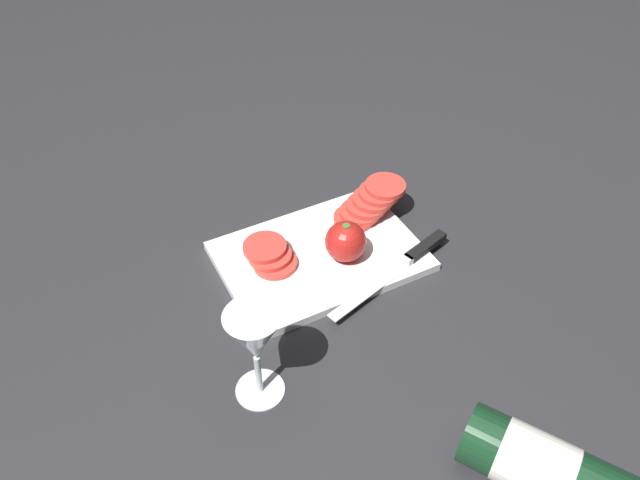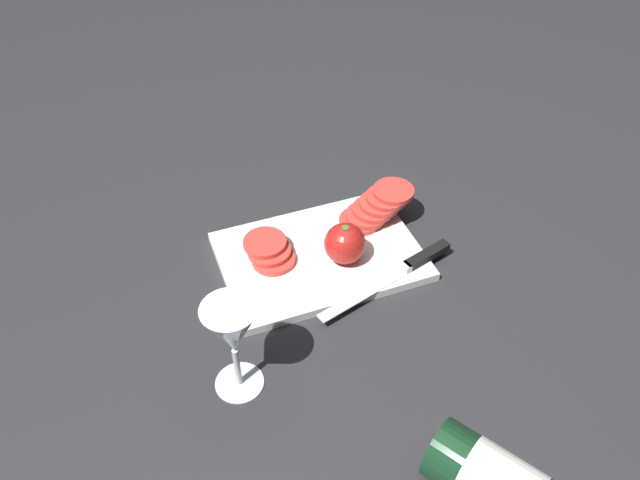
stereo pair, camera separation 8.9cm
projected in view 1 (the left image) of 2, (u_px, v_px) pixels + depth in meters
The scene contains 8 objects.
ground_plane at pixel (365, 255), 1.07m from camera, with size 3.00×3.00×0.00m, color #28282B.
cutting_board at pixel (320, 256), 1.06m from camera, with size 0.33×0.23×0.02m.
wine_bottle at pixel (558, 475), 0.74m from camera, with size 0.22×0.32×0.08m.
wine_glass at pixel (255, 341), 0.80m from camera, with size 0.08×0.08×0.16m.
whole_tomato at pixel (347, 243), 1.02m from camera, with size 0.07×0.07×0.07m.
knife at pixel (413, 256), 1.04m from camera, with size 0.26×0.09×0.01m.
tomato_slice_stack_near at pixel (270, 255), 1.03m from camera, with size 0.08×0.10×0.03m.
tomato_slice_stack_far at pixel (370, 202), 1.11m from camera, with size 0.14×0.08×0.05m.
Camera 1 is at (0.42, 0.64, 0.75)m, focal length 35.00 mm.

